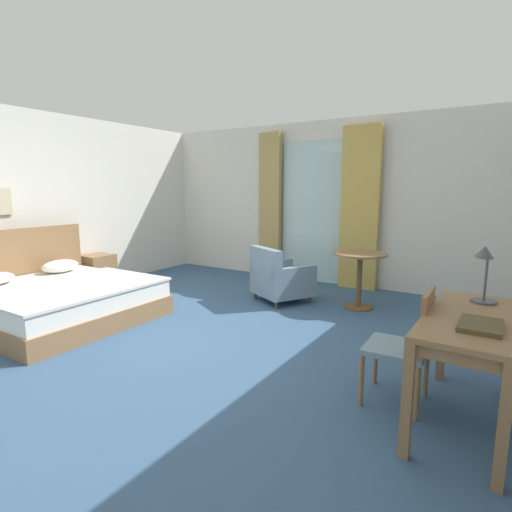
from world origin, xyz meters
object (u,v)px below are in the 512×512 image
(writing_desk, at_px, (470,330))
(bed, at_px, (57,298))
(nightstand, at_px, (98,271))
(round_cafe_table, at_px, (360,267))
(desk_chair, at_px, (408,341))
(desk_lamp, at_px, (484,265))
(framed_picture, at_px, (0,201))
(closed_book, at_px, (481,325))
(armchair_by_window, at_px, (280,279))

(writing_desk, bearing_deg, bed, -177.47)
(nightstand, xyz_separation_m, round_cafe_table, (3.89, 1.15, 0.28))
(desk_chair, xyz_separation_m, desk_lamp, (0.42, 0.38, 0.55))
(framed_picture, bearing_deg, desk_chair, 2.60)
(bed, height_order, closed_book, bed)
(closed_book, relative_size, round_cafe_table, 0.44)
(nightstand, bearing_deg, armchair_by_window, 17.09)
(bed, xyz_separation_m, desk_chair, (4.04, 0.23, 0.23))
(desk_chair, bearing_deg, framed_picture, -177.40)
(bed, xyz_separation_m, desk_lamp, (4.46, 0.62, 0.78))
(desk_chair, xyz_separation_m, armchair_by_window, (-2.12, 1.90, -0.16))
(writing_desk, bearing_deg, framed_picture, -177.98)
(bed, height_order, desk_chair, bed)
(desk_lamp, xyz_separation_m, closed_book, (0.04, -0.65, -0.26))
(closed_book, xyz_separation_m, framed_picture, (-5.62, 0.03, 0.64))
(desk_lamp, relative_size, armchair_by_window, 0.46)
(nightstand, distance_m, round_cafe_table, 4.06)
(desk_lamp, height_order, round_cafe_table, desk_lamp)
(desk_lamp, bearing_deg, armchair_by_window, 149.18)
(nightstand, bearing_deg, bed, -54.07)
(desk_chair, bearing_deg, closed_book, -30.41)
(desk_lamp, bearing_deg, framed_picture, -173.71)
(desk_chair, bearing_deg, bed, -176.68)
(desk_chair, distance_m, desk_lamp, 0.79)
(armchair_by_window, bearing_deg, round_cafe_table, 14.90)
(bed, relative_size, nightstand, 3.67)
(closed_book, height_order, framed_picture, framed_picture)
(nightstand, relative_size, desk_lamp, 1.26)
(desk_lamp, distance_m, armchair_by_window, 3.04)
(bed, bearing_deg, writing_desk, 2.53)
(bed, bearing_deg, desk_lamp, 7.87)
(closed_book, distance_m, framed_picture, 5.66)
(round_cafe_table, bearing_deg, closed_book, -57.99)
(writing_desk, xyz_separation_m, desk_lamp, (0.03, 0.42, 0.37))
(framed_picture, bearing_deg, closed_book, -0.34)
(writing_desk, distance_m, armchair_by_window, 3.19)
(writing_desk, distance_m, round_cafe_table, 2.66)
(nightstand, height_order, round_cafe_table, round_cafe_table)
(bed, xyz_separation_m, closed_book, (4.50, -0.03, 0.52))
(desk_lamp, distance_m, framed_picture, 5.63)
(desk_chair, distance_m, round_cafe_table, 2.43)
(desk_lamp, distance_m, round_cafe_table, 2.38)
(writing_desk, relative_size, closed_book, 3.87)
(writing_desk, xyz_separation_m, armchair_by_window, (-2.51, 1.94, -0.34))
(armchair_by_window, distance_m, round_cafe_table, 1.11)
(desk_lamp, distance_m, closed_book, 0.70)
(desk_lamp, bearing_deg, writing_desk, -94.04)
(writing_desk, distance_m, desk_chair, 0.43)
(armchair_by_window, bearing_deg, closed_book, -40.03)
(bed, distance_m, framed_picture, 1.61)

